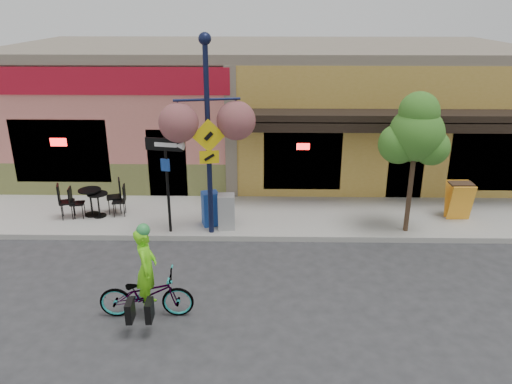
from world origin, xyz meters
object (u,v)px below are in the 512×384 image
one_way_sign (168,186)px  newspaper_box_blue (210,209)px  cyclist_rider (148,279)px  lamp_post (208,139)px  newspaper_box_grey (226,212)px  building (264,105)px  street_tree (413,164)px  bicycle (146,294)px

one_way_sign → newspaper_box_blue: one_way_sign is taller
cyclist_rider → lamp_post: bearing=-15.9°
newspaper_box_blue → newspaper_box_grey: bearing=-43.9°
building → street_tree: (3.84, -6.55, -0.21)m
bicycle → one_way_sign: size_ratio=0.72×
bicycle → cyclist_rider: size_ratio=1.12×
one_way_sign → newspaper_box_grey: 1.72m
lamp_post → building: bearing=67.8°
newspaper_box_grey → building: bearing=77.5°
one_way_sign → building: bearing=80.6°
building → newspaper_box_grey: bearing=-98.7°
bicycle → street_tree: (6.14, 3.80, 1.55)m
newspaper_box_blue → street_tree: (5.29, -0.28, 1.41)m
bicycle → newspaper_box_grey: size_ratio=1.94×
one_way_sign → newspaper_box_grey: (1.49, 0.23, -0.81)m
lamp_post → one_way_sign: 1.68m
building → lamp_post: size_ratio=3.55×
newspaper_box_blue → cyclist_rider: bearing=-119.5°
one_way_sign → newspaper_box_grey: bearing=19.8°
lamp_post → newspaper_box_grey: (0.39, 0.25, -2.08)m
newspaper_box_blue → street_tree: street_tree is taller
building → one_way_sign: building is taller
lamp_post → newspaper_box_grey: lamp_post is taller
lamp_post → newspaper_box_blue: size_ratio=5.38×
cyclist_rider → lamp_post: size_ratio=0.32×
newspaper_box_blue → one_way_sign: bearing=-174.9°
building → newspaper_box_grey: building is taller
one_way_sign → street_tree: (6.33, 0.17, 0.59)m
bicycle → street_tree: 7.39m
newspaper_box_blue → street_tree: 5.48m
newspaper_box_blue → newspaper_box_grey: size_ratio=0.99×
building → cyclist_rider: (-2.25, -10.35, -1.42)m
bicycle → newspaper_box_blue: newspaper_box_blue is taller
bicycle → lamp_post: lamp_post is taller
cyclist_rider → one_way_sign: size_ratio=0.64×
cyclist_rider → newspaper_box_blue: bearing=-13.5°
cyclist_rider → street_tree: 7.29m
cyclist_rider → lamp_post: lamp_post is taller
bicycle → newspaper_box_blue: size_ratio=1.96×
newspaper_box_grey → bicycle: bearing=-112.5°
newspaper_box_grey → street_tree: street_tree is taller
one_way_sign → cyclist_rider: bearing=-75.4°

